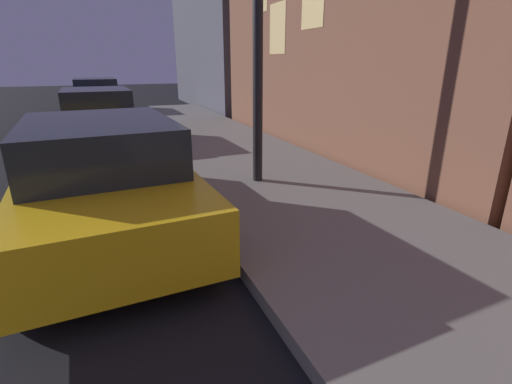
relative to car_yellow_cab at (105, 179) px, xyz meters
The scene contains 3 objects.
car_yellow_cab is the anchor object (origin of this frame).
car_black 5.89m from the car_yellow_cab, 90.00° to the left, with size 2.12×4.19×1.43m.
car_blue 12.85m from the car_yellow_cab, 90.00° to the left, with size 2.19×4.30×1.43m.
Camera 1 is at (2.89, -0.24, 2.07)m, focal length 26.25 mm.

